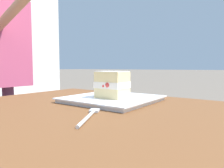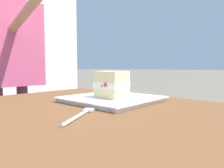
{
  "view_description": "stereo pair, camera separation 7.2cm",
  "coord_description": "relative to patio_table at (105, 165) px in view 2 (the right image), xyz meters",
  "views": [
    {
      "loc": [
        -0.29,
        0.4,
        0.87
      ],
      "look_at": [
        0.13,
        -0.17,
        0.81
      ],
      "focal_mm": 33.29,
      "sensor_mm": 36.0,
      "label": 1
    },
    {
      "loc": [
        -0.34,
        0.36,
        0.87
      ],
      "look_at": [
        0.13,
        -0.17,
        0.81
      ],
      "focal_mm": 33.29,
      "sensor_mm": 36.0,
      "label": 2
    }
  ],
  "objects": [
    {
      "name": "cake_slice",
      "position": [
        0.12,
        -0.15,
        0.18
      ],
      "size": [
        0.1,
        0.09,
        0.09
      ],
      "color": "#EAD18C",
      "rests_on": "dessert_plate"
    },
    {
      "name": "patio_table",
      "position": [
        0.0,
        0.0,
        0.0
      ],
      "size": [
        1.15,
        0.81,
        0.75
      ],
      "color": "brown",
      "rests_on": "ground"
    },
    {
      "name": "diner_person",
      "position": [
        1.01,
        -0.19,
        0.37
      ],
      "size": [
        0.54,
        0.41,
        1.49
      ],
      "color": "#5D3049",
      "rests_on": "ground"
    },
    {
      "name": "dessert_fork",
      "position": [
        0.04,
        0.04,
        0.13
      ],
      "size": [
        0.1,
        0.16,
        0.01
      ],
      "color": "silver",
      "rests_on": "patio_table"
    },
    {
      "name": "dessert_plate",
      "position": [
        0.13,
        -0.17,
        0.13
      ],
      "size": [
        0.29,
        0.29,
        0.02
      ],
      "color": "white",
      "rests_on": "patio_table"
    }
  ]
}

